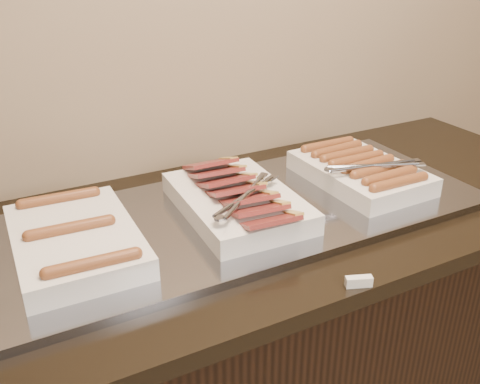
# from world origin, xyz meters

# --- Properties ---
(counter) EXTENTS (2.06, 0.76, 0.90)m
(counter) POSITION_xyz_m (0.00, 2.13, 0.45)
(counter) COLOR black
(counter) RESTS_ON ground
(warming_tray) EXTENTS (1.20, 0.50, 0.02)m
(warming_tray) POSITION_xyz_m (0.02, 2.13, 0.91)
(warming_tray) COLOR gray
(warming_tray) RESTS_ON counter
(dish_left) EXTENTS (0.25, 0.37, 0.07)m
(dish_left) POSITION_xyz_m (-0.38, 2.13, 0.95)
(dish_left) COLOR white
(dish_left) RESTS_ON warming_tray
(dish_center) EXTENTS (0.27, 0.40, 0.09)m
(dish_center) POSITION_xyz_m (-0.00, 2.13, 0.95)
(dish_center) COLOR white
(dish_center) RESTS_ON warming_tray
(dish_right) EXTENTS (0.27, 0.36, 0.08)m
(dish_right) POSITION_xyz_m (0.38, 2.13, 0.95)
(dish_right) COLOR white
(dish_right) RESTS_ON warming_tray
(label_holder) EXTENTS (0.06, 0.03, 0.02)m
(label_holder) POSITION_xyz_m (0.08, 1.77, 0.91)
(label_holder) COLOR white
(label_holder) RESTS_ON counter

